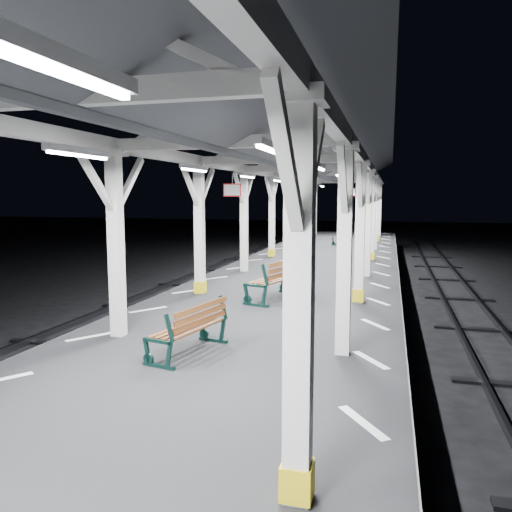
% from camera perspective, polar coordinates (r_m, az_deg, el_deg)
% --- Properties ---
extents(ground, '(120.00, 120.00, 0.00)m').
position_cam_1_polar(ground, '(10.78, -0.15, -12.13)').
color(ground, black).
rests_on(ground, ground).
extents(platform, '(6.00, 50.00, 1.00)m').
position_cam_1_polar(platform, '(10.62, -0.15, -9.58)').
color(platform, black).
rests_on(platform, ground).
extents(hazard_stripes_left, '(1.00, 48.00, 0.01)m').
position_cam_1_polar(hazard_stripes_left, '(11.37, -12.22, -6.01)').
color(hazard_stripes_left, silver).
rests_on(hazard_stripes_left, platform).
extents(hazard_stripes_right, '(1.00, 48.00, 0.01)m').
position_cam_1_polar(hazard_stripes_right, '(10.15, 13.44, -7.62)').
color(hazard_stripes_right, silver).
rests_on(hazard_stripes_right, platform).
extents(track_left, '(2.20, 60.00, 0.16)m').
position_cam_1_polar(track_left, '(12.94, -22.33, -9.02)').
color(track_left, '#2D2D33').
rests_on(track_left, ground).
extents(canopy, '(5.40, 49.00, 4.65)m').
position_cam_1_polar(canopy, '(10.22, -0.18, 12.76)').
color(canopy, silver).
rests_on(canopy, platform).
extents(bench_near, '(0.89, 1.64, 0.84)m').
position_cam_1_polar(bench_near, '(8.04, -7.27, -8.06)').
color(bench_near, '#10302A').
rests_on(bench_near, platform).
extents(bench_mid, '(1.15, 1.96, 1.00)m').
position_cam_1_polar(bench_mid, '(12.06, 2.57, -2.55)').
color(bench_mid, '#10302A').
rests_on(bench_mid, platform).
extents(bench_far, '(1.03, 1.59, 0.81)m').
position_cam_1_polar(bench_far, '(25.13, 9.84, 2.07)').
color(bench_far, '#10302A').
rests_on(bench_far, platform).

